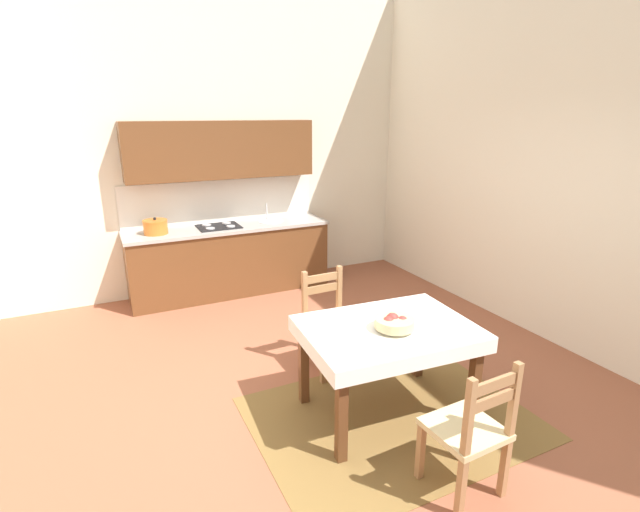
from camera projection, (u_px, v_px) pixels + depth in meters
ground_plane at (325, 411)px, 3.86m from camera, size 5.87×6.90×0.10m
wall_back at (213, 136)px, 6.02m from camera, size 5.87×0.12×4.02m
wall_right at (584, 145)px, 4.39m from camera, size 0.12×6.90×4.02m
area_rug at (391, 418)px, 3.69m from camera, size 2.10×1.60×0.01m
kitchen_cabinetry at (228, 229)px, 6.09m from camera, size 2.58×0.63×2.20m
dining_table at (387, 342)px, 3.60m from camera, size 1.35×1.02×0.75m
dining_chair_kitchen_side at (329, 324)px, 4.32m from camera, size 0.43×0.43×0.93m
dining_chair_camera_side at (470, 431)px, 2.87m from camera, size 0.44×0.44×0.93m
fruit_bowl at (394, 323)px, 3.48m from camera, size 0.30×0.30×0.12m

